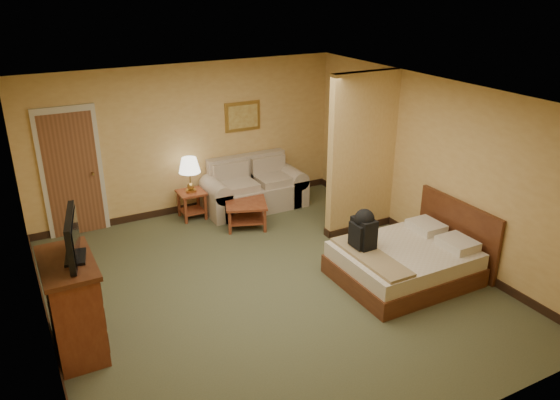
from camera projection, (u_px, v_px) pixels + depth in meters
floor at (268, 287)px, 7.42m from camera, size 6.00×6.00×0.00m
ceiling at (266, 96)px, 6.43m from camera, size 6.00×6.00×0.00m
back_wall at (188, 140)px, 9.37m from camera, size 5.50×0.02×2.60m
left_wall at (33, 245)px, 5.73m from camera, size 0.02×6.00×2.60m
right_wall at (432, 165)px, 8.12m from camera, size 0.02×6.00×2.60m
partition at (362, 154)px, 8.61m from camera, size 1.20×0.15×2.60m
door at (72, 173)px, 8.60m from camera, size 0.94×0.16×2.10m
baseboard at (193, 206)px, 9.84m from camera, size 5.50×0.02×0.12m
loveseat at (254, 192)px, 9.85m from camera, size 1.81×0.84×0.92m
side_table at (192, 201)px, 9.40m from camera, size 0.45×0.45×0.49m
table_lamp at (189, 166)px, 9.16m from camera, size 0.37×0.37×0.61m
coffee_table at (246, 209)px, 9.10m from camera, size 0.86×0.86×0.43m
wall_picture at (243, 116)px, 9.68m from camera, size 0.67×0.04×0.52m
dresser at (74, 305)px, 5.99m from camera, size 0.55×1.05×1.12m
tv at (73, 238)px, 5.73m from camera, size 0.27×0.83×0.51m
bed at (408, 261)px, 7.54m from camera, size 1.88×1.51×0.98m
backpack at (364, 228)px, 7.30m from camera, size 0.27×0.34×0.58m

